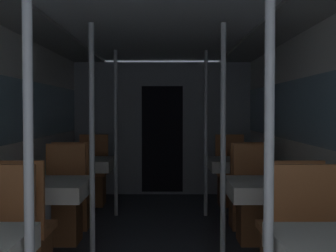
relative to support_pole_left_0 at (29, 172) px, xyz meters
name	(u,v)px	position (x,y,z in m)	size (l,w,h in m)	color
wall_left	(2,138)	(-0.84, 1.98, 0.04)	(0.05, 8.55, 2.06)	silver
wall_right	(315,138)	(1.96, 1.98, 0.04)	(0.05, 8.55, 2.06)	silver
ceiling_panel	(158,21)	(0.56, 1.98, 1.07)	(2.80, 8.55, 0.07)	silver
bulkhead_far	(163,129)	(0.56, 5.15, 0.00)	(2.74, 0.09, 2.06)	gray
support_pole_left_0	(29,172)	(0.00, 0.00, 0.00)	(0.05, 0.05, 2.06)	silver
dining_table_left_1	(46,192)	(-0.40, 1.82, -0.41)	(0.71, 0.71, 0.71)	#4C4C51
chair_left_near_1	(23,250)	(-0.40, 1.18, -0.73)	(0.40, 0.40, 0.97)	#9C5B31
chair_left_far_1	(63,212)	(-0.40, 2.46, -0.73)	(0.40, 0.40, 0.97)	#9C5B31
support_pole_left_1	(92,144)	(0.00, 1.82, 0.00)	(0.05, 0.05, 2.06)	silver
dining_table_left_2	(84,166)	(-0.40, 3.64, -0.41)	(0.71, 0.71, 0.71)	#4C4C51
chair_left_near_2	(74,201)	(-0.40, 3.00, -0.73)	(0.40, 0.40, 0.97)	#9C5B31
chair_left_far_2	(93,183)	(-0.40, 4.28, -0.73)	(0.40, 0.40, 0.97)	#9C5B31
support_pole_left_2	(116,133)	(0.00, 3.64, 0.00)	(0.05, 0.05, 2.06)	silver
support_pole_right_0	(269,172)	(1.12, 0.00, 0.00)	(0.05, 0.05, 2.06)	silver
dining_table_right_1	(270,192)	(1.53, 1.82, -0.41)	(0.71, 0.71, 0.71)	#4C4C51
chair_right_near_1	(289,250)	(1.53, 1.18, -0.73)	(0.40, 0.40, 0.97)	#9C5B31
chair_right_far_1	(256,212)	(1.53, 2.46, -0.73)	(0.40, 0.40, 0.97)	#9C5B31
support_pole_right_1	(223,144)	(1.12, 1.82, 0.00)	(0.05, 0.05, 2.06)	silver
dining_table_right_2	(238,166)	(1.53, 3.64, -0.41)	(0.71, 0.71, 0.71)	#4C4C51
chair_right_near_2	(247,201)	(1.53, 3.00, -0.73)	(0.40, 0.40, 0.97)	#9C5B31
chair_right_far_2	(231,183)	(1.53, 4.28, -0.73)	(0.40, 0.40, 0.97)	#9C5B31
support_pole_right_2	(206,133)	(1.12, 3.64, 0.00)	(0.05, 0.05, 2.06)	silver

